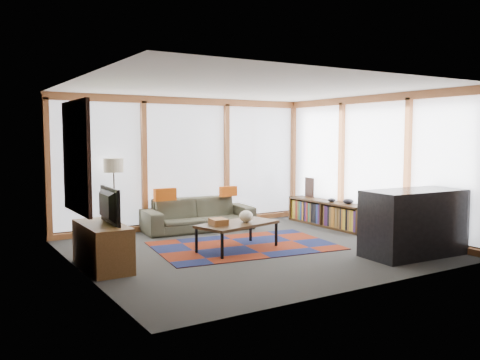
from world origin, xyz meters
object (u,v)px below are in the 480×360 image
floor_lamp (114,198)px  tv_console (102,246)px  coffee_table (237,236)px  television (104,206)px  bar_counter (414,223)px  bookshelf (327,214)px  sofa (198,214)px

floor_lamp → tv_console: size_ratio=1.15×
coffee_table → television: (-2.16, 0.02, 0.65)m
tv_console → television: size_ratio=1.43×
bar_counter → bookshelf: bearing=81.2°
coffee_table → floor_lamp: bearing=123.6°
floor_lamp → tv_console: floor_lamp is taller
floor_lamp → coffee_table: floor_lamp is taller
bookshelf → bar_counter: (-0.56, -2.63, 0.25)m
floor_lamp → tv_console: 2.24m
bookshelf → bar_counter: bearing=-102.0°
bookshelf → tv_console: tv_console is taller
sofa → television: size_ratio=2.45×
bookshelf → tv_console: (-4.87, -0.87, 0.05)m
floor_lamp → bookshelf: floor_lamp is taller
sofa → bookshelf: sofa is taller
sofa → bookshelf: (2.44, -0.97, -0.05)m
floor_lamp → bookshelf: (4.04, -1.17, -0.46)m
coffee_table → tv_console: (-2.19, 0.02, 0.09)m
tv_console → sofa: bearing=37.2°
sofa → bar_counter: (1.88, -3.60, 0.20)m
bookshelf → television: television is taller
sofa → tv_console: 3.05m
bookshelf → bar_counter: size_ratio=1.29×
coffee_table → bookshelf: bookshelf is taller
floor_lamp → bookshelf: size_ratio=0.69×
tv_console → television: (0.03, -0.00, 0.56)m
coffee_table → bookshelf: (2.68, 0.89, 0.04)m
sofa → bar_counter: bar_counter is taller
floor_lamp → television: size_ratio=1.65×
bookshelf → coffee_table: bearing=-161.7°
coffee_table → bar_counter: (2.12, -1.74, 0.29)m
bookshelf → tv_console: size_ratio=1.66×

